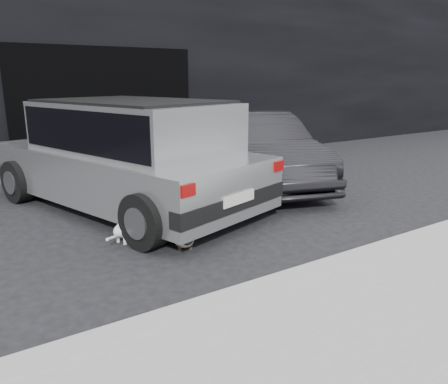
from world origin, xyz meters
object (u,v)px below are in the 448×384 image
cat_white (132,226)px  cat_siamese (183,238)px  silver_hatchback (129,150)px  second_car (257,149)px

cat_white → cat_siamese: bearing=14.2°
silver_hatchback → cat_siamese: bearing=-109.9°
cat_siamese → cat_white: 0.71m
cat_siamese → cat_white: bearing=-39.1°
second_car → cat_white: bearing=-136.5°
silver_hatchback → cat_siamese: silver_hatchback is taller
silver_hatchback → cat_white: (-0.51, -1.31, -0.73)m
silver_hatchback → cat_white: bearing=-127.8°
silver_hatchback → second_car: (2.58, 0.18, -0.23)m
silver_hatchback → cat_white: size_ratio=6.99×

